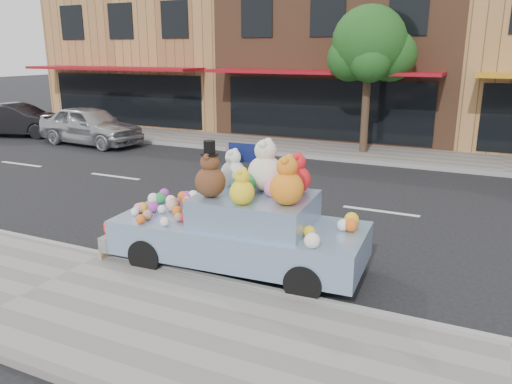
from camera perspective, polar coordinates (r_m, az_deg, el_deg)
The scene contains 11 objects.
ground at distance 13.48m, azimuth -2.79°, elevation 0.01°, with size 120.00×120.00×0.00m, color black.
near_sidewalk at distance 8.65m, azimuth -23.75°, elevation -10.27°, with size 60.00×3.00×0.12m, color gray.
far_sidewalk at distance 19.29m, azimuth 6.31°, elevation 4.95°, with size 60.00×3.00×0.12m, color gray.
near_kerb at distance 9.59m, azimuth -17.05°, elevation -7.00°, with size 60.00×0.12×0.13m, color gray.
far_kerb at distance 17.91m, azimuth 4.74°, elevation 4.16°, with size 60.00×0.12×0.13m, color gray.
storefront_left at distance 28.42m, azimuth -9.67°, elevation 15.56°, with size 10.00×9.80×7.30m.
storefront_mid at distance 24.20m, azimuth 10.99°, elevation 15.49°, with size 10.00×9.80×7.30m.
street_tree at distance 18.45m, azimuth 12.90°, elevation 15.52°, with size 3.00×2.70×5.22m.
car_silver at distance 21.32m, azimuth -18.41°, elevation 7.23°, with size 1.84×4.57×1.56m, color #A8A8AD.
car_dark at distance 24.69m, azimuth -25.59°, elevation 7.43°, with size 1.53×4.38×1.44m, color black.
art_car at distance 8.58m, azimuth -1.67°, elevation -3.60°, with size 4.58×2.01×2.29m.
Camera 1 is at (6.12, -11.44, 3.67)m, focal length 35.00 mm.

